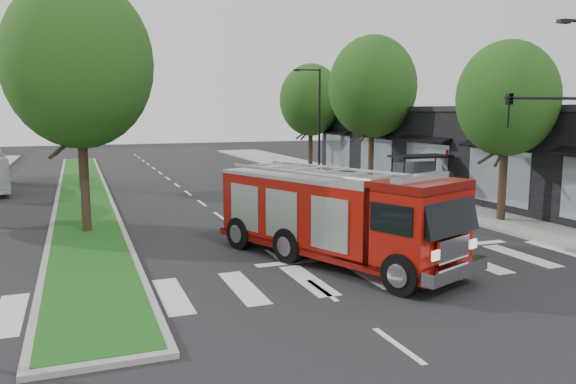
{
  "coord_description": "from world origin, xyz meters",
  "views": [
    {
      "loc": [
        -6.25,
        -17.85,
        4.99
      ],
      "look_at": [
        1.53,
        2.73,
        1.8
      ],
      "focal_mm": 35.0,
      "sensor_mm": 36.0,
      "label": 1
    }
  ],
  "objects": [
    {
      "name": "ground",
      "position": [
        0.0,
        0.0,
        0.0
      ],
      "size": [
        140.0,
        140.0,
        0.0
      ],
      "primitive_type": "plane",
      "color": "black",
      "rests_on": "ground"
    },
    {
      "name": "sidewalk_right",
      "position": [
        12.5,
        10.0,
        0.07
      ],
      "size": [
        5.0,
        80.0,
        0.15
      ],
      "primitive_type": "cube",
      "color": "gray",
      "rests_on": "ground"
    },
    {
      "name": "median",
      "position": [
        -6.0,
        18.0,
        0.08
      ],
      "size": [
        3.0,
        50.0,
        0.15
      ],
      "color": "gray",
      "rests_on": "ground"
    },
    {
      "name": "storefront_row",
      "position": [
        17.0,
        10.0,
        2.5
      ],
      "size": [
        8.0,
        30.0,
        5.0
      ],
      "primitive_type": "cube",
      "color": "black",
      "rests_on": "ground"
    },
    {
      "name": "bus_shelter",
      "position": [
        11.2,
        8.15,
        2.04
      ],
      "size": [
        3.2,
        1.6,
        2.61
      ],
      "color": "black",
      "rests_on": "ground"
    },
    {
      "name": "tree_right_near",
      "position": [
        11.5,
        2.0,
        5.51
      ],
      "size": [
        4.4,
        4.4,
        8.05
      ],
      "color": "black",
      "rests_on": "ground"
    },
    {
      "name": "tree_right_mid",
      "position": [
        11.5,
        14.0,
        6.49
      ],
      "size": [
        5.6,
        5.6,
        9.72
      ],
      "color": "black",
      "rests_on": "ground"
    },
    {
      "name": "tree_right_far",
      "position": [
        11.5,
        24.0,
        5.84
      ],
      "size": [
        5.0,
        5.0,
        8.73
      ],
      "color": "black",
      "rests_on": "ground"
    },
    {
      "name": "tree_median_near",
      "position": [
        -6.0,
        6.0,
        6.81
      ],
      "size": [
        5.8,
        5.8,
        10.16
      ],
      "color": "black",
      "rests_on": "ground"
    },
    {
      "name": "tree_median_far",
      "position": [
        -6.0,
        20.0,
        6.49
      ],
      "size": [
        5.6,
        5.6,
        9.72
      ],
      "color": "black",
      "rests_on": "ground"
    },
    {
      "name": "streetlight_right_far",
      "position": [
        10.35,
        20.0,
        4.48
      ],
      "size": [
        2.11,
        0.2,
        8.0
      ],
      "color": "black",
      "rests_on": "ground"
    },
    {
      "name": "fire_engine",
      "position": [
        1.64,
        -1.37,
        1.54
      ],
      "size": [
        6.03,
        9.61,
        3.21
      ],
      "rotation": [
        0.0,
        0.0,
        0.39
      ],
      "color": "#580904",
      "rests_on": "ground"
    }
  ]
}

